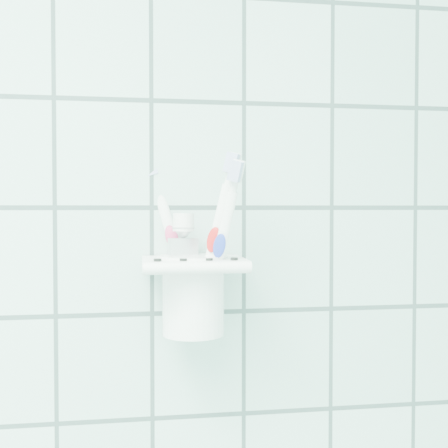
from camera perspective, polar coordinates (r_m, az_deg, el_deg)
name	(u,v)px	position (r m, az deg, el deg)	size (l,w,h in m)	color
holder_bracket	(193,265)	(0.69, -3.12, -4.19)	(0.12, 0.10, 0.04)	white
cup	(193,292)	(0.70, -3.15, -6.86)	(0.08, 0.08, 0.10)	white
toothbrush_pink	(198,235)	(0.70, -2.64, -1.10)	(0.07, 0.06, 0.22)	white
toothbrush_blue	(194,238)	(0.68, -3.08, -1.47)	(0.06, 0.03, 0.22)	white
toothbrush_orange	(203,242)	(0.69, -2.10, -1.79)	(0.05, 0.06, 0.21)	white
toothpaste_tube	(182,262)	(0.69, -4.29, -3.83)	(0.04, 0.04, 0.14)	silver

